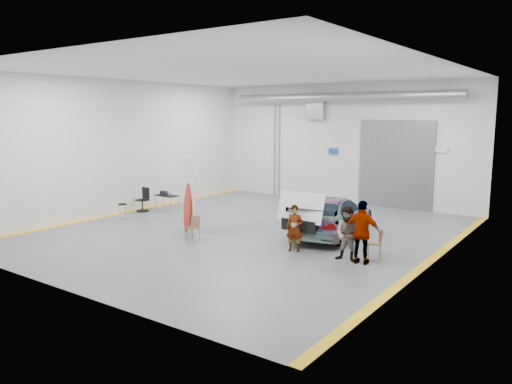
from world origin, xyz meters
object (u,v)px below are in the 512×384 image
Objects in this scene: folding_chair_far at (374,249)px; person_a at (295,228)px; shop_stool at (123,212)px; folding_chair_near at (193,232)px; work_table at (166,195)px; surfboard_display at (189,200)px; person_c at (362,232)px; office_chair at (143,201)px; person_b at (348,234)px; sedan_car at (333,216)px.

person_a is at bearing -98.72° from folding_chair_far.
folding_chair_far is 1.25× the size of shop_stool.
folding_chair_near is 0.71× the size of work_table.
surfboard_display is at bearing -110.46° from folding_chair_far.
folding_chair_near is (-6.18, -0.76, -0.71)m from person_c.
work_table reaches higher than shop_stool.
person_c is 1.78× the size of office_chair.
person_c is 2.62× the size of shop_stool.
person_b is 1.45× the size of work_table.
work_table is (-4.02, 2.70, -0.55)m from surfboard_display.
person_c is (2.40, -2.80, 0.24)m from sedan_car.
sedan_car is 3.70m from person_c.
person_c reaches higher than shop_stool.
person_b reaches higher than office_chair.
sedan_car is 3.41m from person_b.
surfboard_display is (-6.95, -0.09, 0.30)m from person_c.
shop_stool is at bearing 171.06° from folding_chair_near.
folding_chair_near is at bearing -175.74° from person_b.
surfboard_display reaches higher than work_table.
folding_chair_near is (0.77, -0.67, -1.01)m from surfboard_display.
folding_chair_near is 0.77× the size of office_chair.
work_table is at bearing -20.62° from person_c.
sedan_car is at bearing -56.61° from person_c.
shop_stool is at bearing -63.48° from office_chair.
folding_chair_far is at bearing -100.82° from person_c.
person_b reaches higher than folding_chair_near.
person_b is 0.55× the size of surfboard_display.
person_b reaches higher than folding_chair_far.
shop_stool is at bearing 10.37° from sedan_car.
folding_chair_near is (-3.78, -3.56, -0.46)m from sedan_car.
person_a is at bearing -16.88° from work_table.
folding_chair_far is 0.85× the size of office_chair.
person_c reaches higher than work_table.
person_b is at bearing -58.99° from folding_chair_far.
person_a is at bearing 81.76° from sedan_car.
office_chair is at bearing -3.09° from sedan_car.
person_c reaches higher than office_chair.
work_table is at bearing -7.75° from sedan_car.
sedan_car is at bearing 1.26° from work_table.
person_b is 1.85× the size of folding_chair_far.
folding_chair_far is 11.17m from work_table.
person_a is 1.86× the size of folding_chair_near.
person_c reaches higher than sedan_car.
surfboard_display reaches higher than shop_stool.
sedan_car is 3.16m from folding_chair_far.
person_a reaches higher than folding_chair_far.
person_a is 8.39m from shop_stool.
sedan_car is 8.85m from shop_stool.
person_a is 1.91m from person_b.
shop_stool is (-10.74, -0.14, -0.60)m from person_c.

